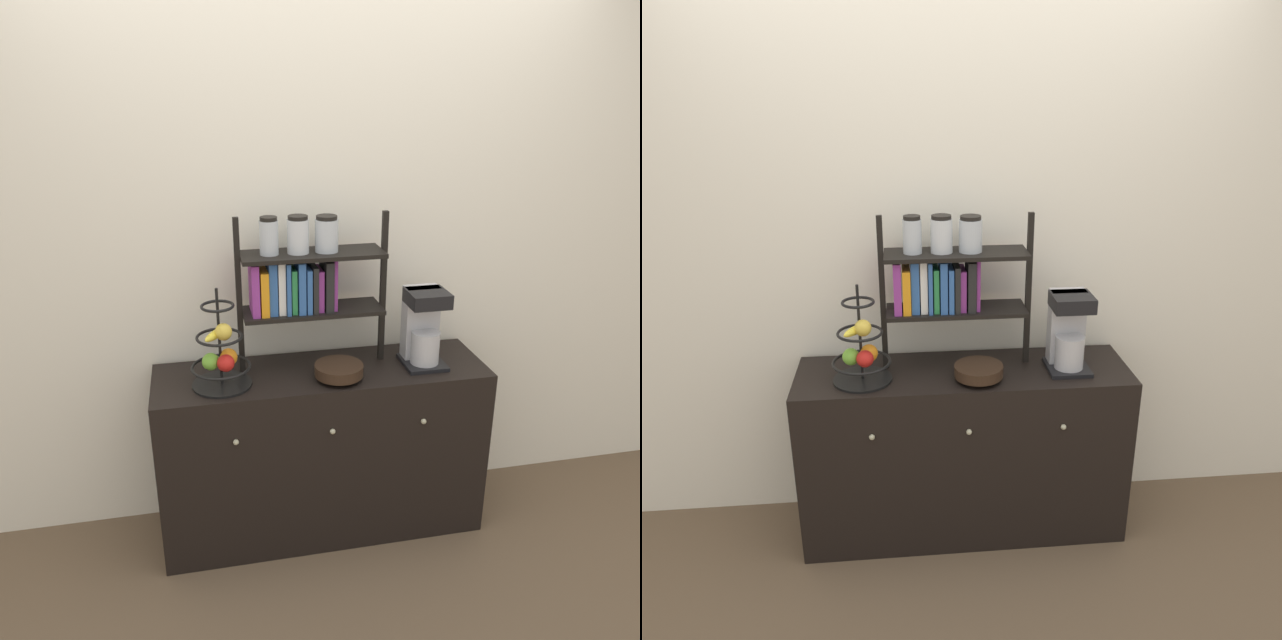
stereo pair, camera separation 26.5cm
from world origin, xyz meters
TOP-DOWN VIEW (x-y plane):
  - ground_plane at (0.00, 0.00)m, footprint 12.00×12.00m
  - wall_back at (0.00, 0.47)m, footprint 7.00×0.05m
  - sideboard at (0.00, 0.21)m, footprint 1.46×0.45m
  - coffee_maker at (0.46, 0.20)m, footprint 0.18×0.20m
  - fruit_stand at (-0.44, 0.15)m, footprint 0.25×0.25m
  - wooden_bowl at (0.05, 0.12)m, footprint 0.21×0.21m
  - shelf_hutch at (-0.08, 0.28)m, footprint 0.65×0.20m

SIDE VIEW (x-z plane):
  - ground_plane at x=0.00m, z-range 0.00..0.00m
  - sideboard at x=0.00m, z-range 0.00..0.82m
  - wooden_bowl at x=0.05m, z-range 0.82..0.89m
  - fruit_stand at x=-0.44m, z-range 0.74..1.17m
  - coffee_maker at x=0.46m, z-range 0.81..1.16m
  - shelf_hutch at x=-0.08m, z-range 0.89..1.57m
  - wall_back at x=0.00m, z-range 0.00..2.60m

